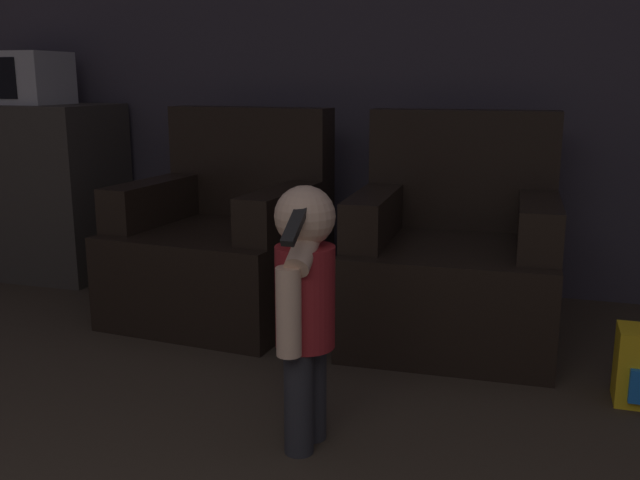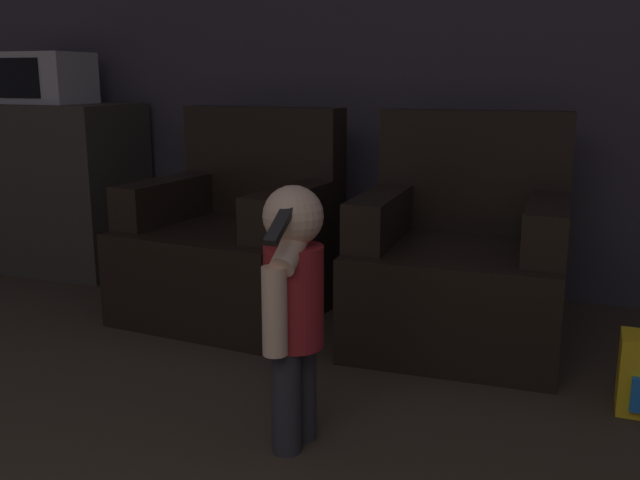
# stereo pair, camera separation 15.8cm
# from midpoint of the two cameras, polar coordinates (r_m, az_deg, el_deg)

# --- Properties ---
(wall_back) EXTENTS (8.40, 0.05, 2.60)m
(wall_back) POSITION_cam_midpoint_polar(r_m,az_deg,el_deg) (3.73, 9.69, 15.81)
(wall_back) COLOR #3D3842
(wall_back) RESTS_ON ground_plane
(armchair_left) EXTENTS (0.90, 0.90, 0.96)m
(armchair_left) POSITION_cam_midpoint_polar(r_m,az_deg,el_deg) (3.40, -8.93, -0.36)
(armchair_left) COLOR black
(armchair_left) RESTS_ON ground_plane
(armchair_right) EXTENTS (0.86, 0.86, 0.96)m
(armchair_right) POSITION_cam_midpoint_polar(r_m,az_deg,el_deg) (3.09, 9.21, -1.70)
(armchair_right) COLOR black
(armchair_right) RESTS_ON ground_plane
(person_toddler) EXTENTS (0.18, 0.32, 0.80)m
(person_toddler) POSITION_cam_midpoint_polar(r_m,az_deg,el_deg) (2.08, -3.43, -4.62)
(person_toddler) COLOR #28282D
(person_toddler) RESTS_ON ground_plane
(kitchen_counter) EXTENTS (1.25, 0.58, 0.95)m
(kitchen_counter) POSITION_cam_midpoint_polar(r_m,az_deg,el_deg) (4.51, -24.48, 3.80)
(kitchen_counter) COLOR #38332D
(kitchen_counter) RESTS_ON ground_plane
(microwave) EXTENTS (0.54, 0.35, 0.28)m
(microwave) POSITION_cam_midpoint_polar(r_m,az_deg,el_deg) (4.40, -24.19, 11.73)
(microwave) COLOR #B7B7BC
(microwave) RESTS_ON kitchen_counter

